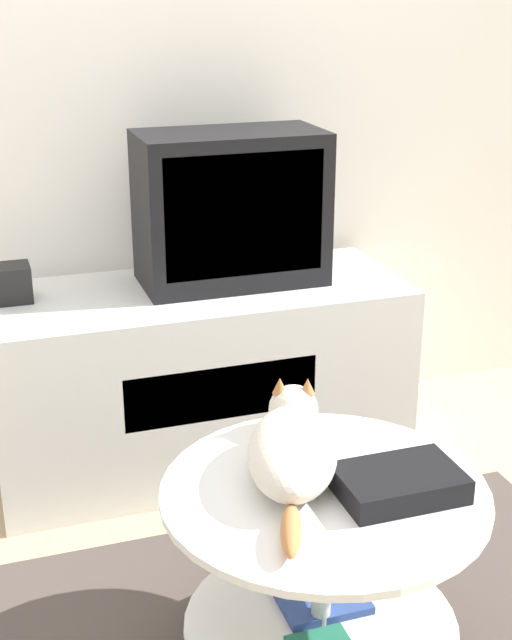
# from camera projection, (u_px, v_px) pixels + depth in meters

# --- Properties ---
(wall_back) EXTENTS (8.00, 0.05, 2.60)m
(wall_back) POSITION_uv_depth(u_px,v_px,m) (145.00, 45.00, 2.80)
(wall_back) COLOR silver
(wall_back) RESTS_ON ground_plane
(tv_stand) EXTENTS (1.30, 0.53, 0.60)m
(tv_stand) POSITION_uv_depth(u_px,v_px,m) (200.00, 376.00, 2.86)
(tv_stand) COLOR silver
(tv_stand) RESTS_ON ground_plane
(tv) EXTENTS (0.57, 0.30, 0.47)m
(tv) POSITION_uv_depth(u_px,v_px,m) (231.00, 208.00, 2.74)
(tv) COLOR black
(tv) RESTS_ON tv_stand
(speaker) EXTENTS (0.11, 0.11, 0.11)m
(speaker) POSITION_uv_depth(u_px,v_px,m) (12.00, 283.00, 2.63)
(speaker) COLOR black
(speaker) RESTS_ON tv_stand
(coffee_table) EXTENTS (0.71, 0.71, 0.46)m
(coffee_table) POSITION_uv_depth(u_px,v_px,m) (322.00, 556.00, 1.96)
(coffee_table) COLOR #B2B2B7
(coffee_table) RESTS_ON rug
(dvd_box) EXTENTS (0.26, 0.17, 0.06)m
(dvd_box) POSITION_uv_depth(u_px,v_px,m) (399.00, 483.00, 1.87)
(dvd_box) COLOR black
(dvd_box) RESTS_ON coffee_table
(cat) EXTENTS (0.31, 0.57, 0.14)m
(cat) POSITION_uv_depth(u_px,v_px,m) (293.00, 446.00, 1.94)
(cat) COLOR silver
(cat) RESTS_ON coffee_table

